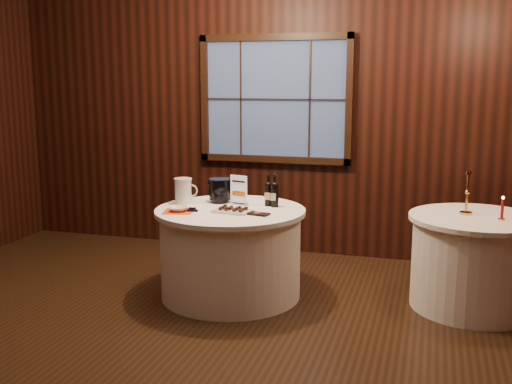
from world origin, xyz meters
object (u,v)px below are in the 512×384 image
(main_table, at_px, (231,252))
(cracker_bowl, at_px, (178,209))
(side_table, at_px, (475,262))
(chocolate_plate, at_px, (233,210))
(grape_bunch, at_px, (192,210))
(port_bottle_right, at_px, (275,193))
(ice_bucket, at_px, (220,190))
(red_candle, at_px, (502,211))
(port_bottle_left, at_px, (269,192))
(chocolate_box, at_px, (257,214))
(glass_pitcher, at_px, (183,191))
(brass_candlestick, at_px, (467,199))
(sign_stand, at_px, (239,195))

(main_table, height_order, cracker_bowl, cracker_bowl)
(main_table, xyz_separation_m, side_table, (2.00, 0.30, 0.00))
(chocolate_plate, relative_size, grape_bunch, 2.29)
(port_bottle_right, bearing_deg, main_table, -143.91)
(grape_bunch, bearing_deg, chocolate_plate, 13.64)
(side_table, relative_size, chocolate_plate, 3.20)
(ice_bucket, height_order, red_candle, ice_bucket)
(port_bottle_left, distance_m, chocolate_box, 0.39)
(chocolate_plate, xyz_separation_m, grape_bunch, (-0.33, -0.08, -0.00))
(glass_pitcher, bearing_deg, port_bottle_right, -4.07)
(ice_bucket, bearing_deg, port_bottle_left, -2.74)
(ice_bucket, relative_size, grape_bunch, 1.44)
(side_table, relative_size, cracker_bowl, 7.11)
(ice_bucket, bearing_deg, chocolate_box, -40.17)
(red_candle, bearing_deg, cracker_bowl, -170.11)
(side_table, xyz_separation_m, grape_bunch, (-2.27, -0.49, 0.40))
(chocolate_plate, xyz_separation_m, brass_candlestick, (1.85, 0.47, 0.11))
(cracker_bowl, bearing_deg, port_bottle_right, 30.05)
(main_table, bearing_deg, chocolate_plate, -61.17)
(grape_bunch, xyz_separation_m, brass_candlestick, (2.18, 0.56, 0.11))
(sign_stand, relative_size, port_bottle_right, 0.95)
(cracker_bowl, distance_m, brass_candlestick, 2.37)
(port_bottle_left, height_order, grape_bunch, port_bottle_left)
(glass_pitcher, xyz_separation_m, cracker_bowl, (0.09, -0.32, -0.09))
(port_bottle_right, distance_m, cracker_bowl, 0.84)
(glass_pitcher, xyz_separation_m, red_candle, (2.64, 0.12, -0.04))
(grape_bunch, bearing_deg, ice_bucket, 78.37)
(main_table, height_order, side_table, same)
(port_bottle_right, bearing_deg, port_bottle_left, 161.60)
(chocolate_plate, relative_size, chocolate_box, 1.75)
(port_bottle_left, height_order, chocolate_plate, port_bottle_left)
(chocolate_box, height_order, grape_bunch, grape_bunch)
(side_table, xyz_separation_m, sign_stand, (-1.98, -0.13, 0.48))
(chocolate_box, bearing_deg, side_table, 26.60)
(chocolate_plate, distance_m, cracker_bowl, 0.46)
(side_table, distance_m, brass_candlestick, 0.52)
(chocolate_box, xyz_separation_m, red_candle, (1.88, 0.37, 0.07))
(chocolate_box, bearing_deg, port_bottle_right, 92.94)
(glass_pitcher, bearing_deg, red_candle, -8.12)
(glass_pitcher, bearing_deg, port_bottle_left, -1.29)
(grape_bunch, bearing_deg, cracker_bowl, -163.86)
(brass_candlestick, xyz_separation_m, red_candle, (0.26, -0.14, -0.05))
(ice_bucket, height_order, grape_bunch, ice_bucket)
(side_table, bearing_deg, glass_pitcher, -175.20)
(brass_candlestick, bearing_deg, main_table, -169.32)
(sign_stand, distance_m, chocolate_plate, 0.30)
(port_bottle_left, height_order, ice_bucket, port_bottle_left)
(glass_pitcher, bearing_deg, sign_stand, -1.41)
(port_bottle_left, xyz_separation_m, port_bottle_right, (0.06, -0.03, 0.00))
(cracker_bowl, height_order, brass_candlestick, brass_candlestick)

